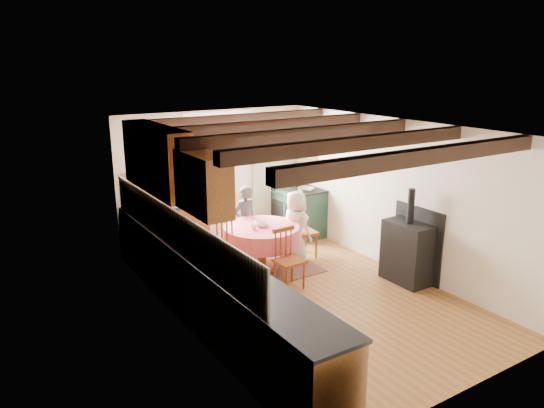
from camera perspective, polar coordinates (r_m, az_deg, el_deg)
floor at (r=7.62m, az=3.28°, el=-9.75°), size 3.60×5.50×0.00m
ceiling at (r=6.93m, az=3.59°, el=8.47°), size 3.60×5.50×0.00m
wall_back at (r=9.47m, az=-6.36°, el=2.98°), size 3.60×0.00×2.40m
wall_front at (r=5.35m, az=21.13°, el=-8.19°), size 3.60×0.00×2.40m
wall_left at (r=6.34m, az=-9.90°, el=-3.57°), size 0.00×5.50×2.40m
wall_right at (r=8.33m, az=13.52°, el=0.87°), size 0.00×5.50×2.40m
beam_a at (r=5.48m, az=16.00°, el=5.01°), size 3.60×0.16×0.16m
beam_b at (r=6.17m, az=9.07°, el=6.57°), size 3.60×0.16×0.16m
beam_c at (r=6.95m, az=3.58°, el=7.73°), size 3.60×0.16×0.16m
beam_d at (r=7.77m, az=-0.80°, el=8.60°), size 3.60×0.16×0.16m
beam_e at (r=8.63m, az=-4.34°, el=9.27°), size 3.60×0.16×0.16m
splash_left at (r=6.62m, az=-10.75°, el=-2.81°), size 0.02×4.50×0.55m
splash_back at (r=9.07m, az=-11.97°, el=2.17°), size 1.40×0.02×0.55m
base_cabinet_left at (r=6.74m, az=-7.21°, el=-9.25°), size 0.60×5.30×0.88m
base_cabinet_back at (r=9.01m, az=-11.36°, el=-2.93°), size 1.30×0.60×0.88m
worktop_left at (r=6.57m, az=-7.19°, el=-5.57°), size 0.64×5.30×0.04m
worktop_back at (r=8.86m, az=-11.47°, el=-0.14°), size 1.30×0.64×0.04m
wall_cabinet_glass at (r=7.30m, az=-12.62°, el=4.91°), size 0.34×1.80×0.90m
wall_cabinet_solid at (r=5.95m, az=-7.58°, el=2.26°), size 0.34×0.90×0.70m
window_frame at (r=9.42m, az=-5.84°, el=5.41°), size 1.34×0.03×1.54m
window_pane at (r=9.43m, az=-5.86°, el=5.42°), size 1.20×0.01×1.40m
curtain_left at (r=9.11m, az=-10.29°, el=1.66°), size 0.35×0.10×2.10m
curtain_right at (r=9.85m, az=-1.12°, el=2.98°), size 0.35×0.10×2.10m
curtain_rod at (r=9.26m, az=-5.71°, el=8.99°), size 2.00×0.03×0.03m
wall_picture at (r=9.91m, az=4.00°, el=6.54°), size 0.04×0.50×0.60m
wall_plate at (r=9.85m, az=-0.85°, el=6.53°), size 0.30×0.02×0.30m
rug at (r=8.42m, az=-1.13°, el=-7.11°), size 1.68×1.31×0.01m
dining_table at (r=8.29m, az=-1.15°, el=-4.84°), size 1.20×1.20×0.72m
chair_near at (r=7.60m, az=1.92°, el=-6.07°), size 0.40×0.41×0.90m
chair_left at (r=7.88m, az=-6.10°, el=-4.85°), size 0.58×0.57×1.03m
chair_right at (r=8.78m, az=3.46°, el=-2.88°), size 0.45×0.43×0.95m
aga_range at (r=9.91m, az=2.88°, el=-0.73°), size 0.66×1.02×0.94m
cast_iron_stove at (r=7.98m, az=14.78°, el=-3.42°), size 0.44×0.73×1.45m
child_far at (r=8.81m, az=-3.00°, el=-1.86°), size 0.48×0.35×1.23m
child_right at (r=8.56m, az=2.64°, el=-2.47°), size 0.49×0.65×1.21m
bowl_a at (r=8.19m, az=-1.16°, el=-2.20°), size 0.29×0.29×0.06m
bowl_b at (r=8.15m, az=-1.10°, el=-2.26°), size 0.23×0.23×0.06m
cup at (r=8.00m, az=-2.00°, el=-2.54°), size 0.12×0.12×0.08m
canister_tall at (r=8.68m, az=-13.31°, el=0.32°), size 0.13×0.13×0.22m
canister_wide at (r=8.81m, az=-11.65°, el=0.58°), size 0.18×0.18×0.20m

